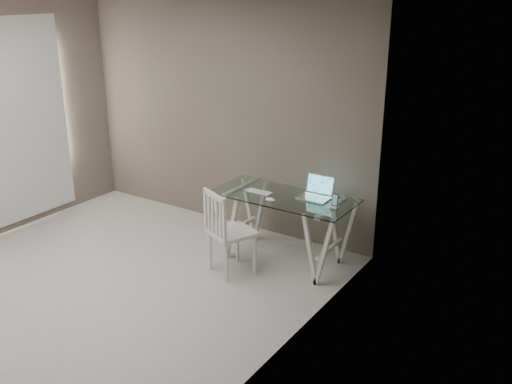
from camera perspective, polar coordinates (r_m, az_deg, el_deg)
room at (r=5.28m, az=-18.53°, el=6.93°), size 4.50×4.52×2.71m
desk at (r=6.09m, az=2.73°, el=-3.58°), size 1.50×0.70×0.75m
chair at (r=5.77m, az=-3.08°, el=-3.69°), size 0.55×0.55×0.91m
laptop at (r=5.93m, az=6.08°, el=-0.03°), size 0.32×0.28×0.22m
keyboard at (r=6.05m, az=0.26°, el=0.00°), size 0.31×0.13×0.01m
mouse at (r=5.80m, az=1.44°, el=-0.76°), size 0.11×0.06×0.03m
phone_dock at (r=5.68m, az=7.86°, el=-1.17°), size 0.07×0.07×0.14m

